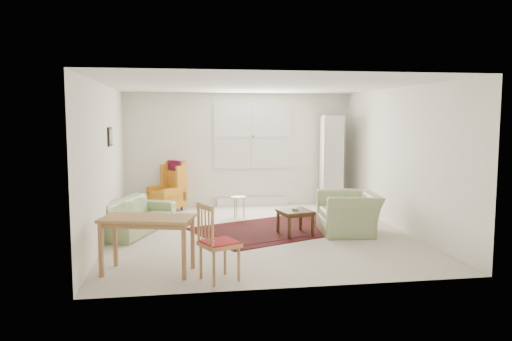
{
  "coord_description": "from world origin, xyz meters",
  "views": [
    {
      "loc": [
        -1.35,
        -8.25,
        1.99
      ],
      "look_at": [
        0.0,
        0.3,
        1.05
      ],
      "focal_mm": 35.0,
      "sensor_mm": 36.0,
      "label": 1
    }
  ],
  "objects": [
    {
      "name": "room",
      "position": [
        0.02,
        0.21,
        1.26
      ],
      "size": [
        5.04,
        5.54,
        2.51
      ],
      "color": "beige",
      "rests_on": "ground"
    },
    {
      "name": "coffee_table",
      "position": [
        0.59,
        -0.19,
        0.21
      ],
      "size": [
        0.63,
        0.63,
        0.42
      ],
      "primitive_type": null,
      "rotation": [
        0.0,
        0.0,
        0.24
      ],
      "color": "#3D2912",
      "rests_on": "ground"
    },
    {
      "name": "armchair",
      "position": [
        1.53,
        -0.22,
        0.42
      ],
      "size": [
        1.04,
        1.16,
        0.84
      ],
      "primitive_type": "imported",
      "rotation": [
        0.0,
        0.0,
        -1.67
      ],
      "color": "#8D9F6A",
      "rests_on": "ground"
    },
    {
      "name": "desk_chair",
      "position": [
        -0.86,
        -2.35,
        0.48
      ],
      "size": [
        0.55,
        0.55,
        0.96
      ],
      "primitive_type": null,
      "rotation": [
        0.0,
        0.0,
        1.99
      ],
      "color": "#B07B47",
      "rests_on": "ground"
    },
    {
      "name": "cabinet",
      "position": [
        1.98,
        2.24,
        1.01
      ],
      "size": [
        0.54,
        0.86,
        2.01
      ],
      "primitive_type": null,
      "rotation": [
        0.0,
        0.0,
        -0.16
      ],
      "color": "silver",
      "rests_on": "ground"
    },
    {
      "name": "stool",
      "position": [
        -0.18,
        1.42,
        0.21
      ],
      "size": [
        0.4,
        0.4,
        0.42
      ],
      "primitive_type": null,
      "rotation": [
        0.0,
        0.0,
        -0.34
      ],
      "color": "white",
      "rests_on": "ground"
    },
    {
      "name": "sofa",
      "position": [
        -2.1,
        0.49,
        0.39
      ],
      "size": [
        1.41,
        2.07,
        0.78
      ],
      "primitive_type": "imported",
      "rotation": [
        0.0,
        0.0,
        1.19
      ],
      "color": "#8D9F6A",
      "rests_on": "ground"
    },
    {
      "name": "rug",
      "position": [
        0.41,
        0.27,
        0.01
      ],
      "size": [
        3.34,
        2.79,
        0.03
      ],
      "primitive_type": null,
      "rotation": [
        0.0,
        0.0,
        0.4
      ],
      "color": "black",
      "rests_on": "ground"
    },
    {
      "name": "desk",
      "position": [
        -1.74,
        -1.91,
        0.36
      ],
      "size": [
        1.25,
        0.84,
        0.72
      ],
      "primitive_type": null,
      "rotation": [
        0.0,
        0.0,
        -0.25
      ],
      "color": "#B07B47",
      "rests_on": "ground"
    },
    {
      "name": "wingback_chair",
      "position": [
        -1.6,
        2.35,
        0.53
      ],
      "size": [
        0.88,
        0.87,
        1.05
      ],
      "primitive_type": null,
      "rotation": [
        0.0,
        0.0,
        -0.91
      ],
      "color": "orange",
      "rests_on": "ground"
    }
  ]
}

